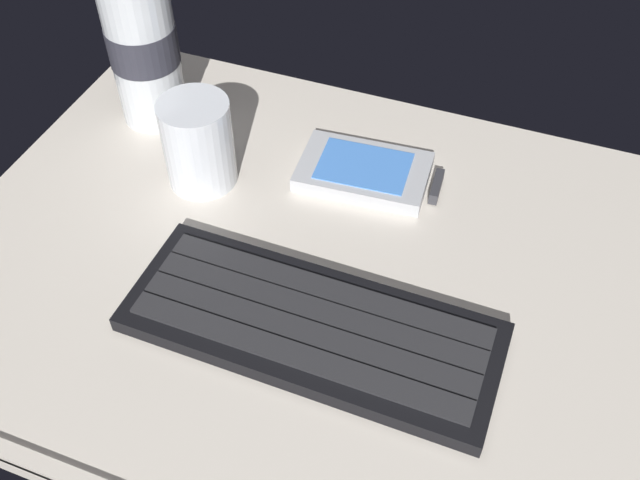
# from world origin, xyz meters

# --- Properties ---
(ground_plane) EXTENTS (0.64, 0.48, 0.03)m
(ground_plane) POSITION_xyz_m (0.00, -0.00, -0.01)
(ground_plane) COLOR beige
(keyboard) EXTENTS (0.29, 0.11, 0.02)m
(keyboard) POSITION_xyz_m (0.02, -0.07, 0.01)
(keyboard) COLOR black
(keyboard) RESTS_ON ground_plane
(handheld_device) EXTENTS (0.13, 0.08, 0.02)m
(handheld_device) POSITION_xyz_m (0.01, 0.12, 0.01)
(handheld_device) COLOR #B7BABF
(handheld_device) RESTS_ON ground_plane
(juice_cup) EXTENTS (0.06, 0.06, 0.09)m
(juice_cup) POSITION_xyz_m (-0.14, 0.06, 0.04)
(juice_cup) COLOR silver
(juice_cup) RESTS_ON ground_plane
(water_bottle) EXTENTS (0.07, 0.07, 0.21)m
(water_bottle) POSITION_xyz_m (-0.23, 0.13, 0.09)
(water_bottle) COLOR silver
(water_bottle) RESTS_ON ground_plane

